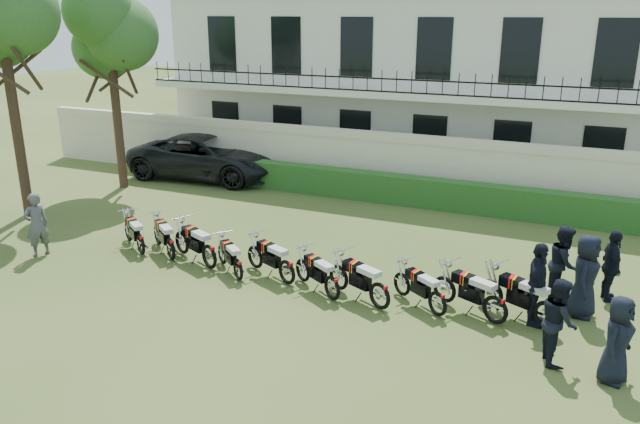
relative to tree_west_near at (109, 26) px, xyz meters
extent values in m
plane|color=#384B1E|center=(8.96, -5.00, -5.89)|extent=(100.00, 100.00, 0.00)
cube|color=beige|center=(8.96, 3.00, -4.89)|extent=(30.00, 0.30, 2.00)
cube|color=beige|center=(8.96, 3.00, -3.74)|extent=(30.00, 0.35, 0.30)
cube|color=#244A1A|center=(9.96, 2.20, -5.39)|extent=(18.00, 0.60, 1.00)
cube|color=silver|center=(8.96, 9.00, -2.39)|extent=(20.00, 8.00, 7.00)
cube|color=silver|center=(8.96, 4.30, -2.39)|extent=(20.00, 1.40, 0.25)
cube|color=black|center=(8.96, 3.65, -1.79)|extent=(20.00, 0.05, 0.05)
cube|color=black|center=(8.96, 3.65, -2.24)|extent=(20.00, 0.05, 0.05)
cube|color=black|center=(1.46, 5.02, -4.29)|extent=(1.30, 0.12, 2.20)
cube|color=black|center=(1.46, 5.02, -0.79)|extent=(1.30, 0.12, 2.20)
cube|color=black|center=(4.46, 5.02, -4.29)|extent=(1.30, 0.12, 2.20)
cube|color=black|center=(4.46, 5.02, -0.79)|extent=(1.30, 0.12, 2.20)
cube|color=black|center=(7.46, 5.02, -4.29)|extent=(1.30, 0.12, 2.20)
cube|color=black|center=(7.46, 5.02, -0.79)|extent=(1.30, 0.12, 2.20)
cube|color=black|center=(10.46, 5.02, -4.29)|extent=(1.30, 0.12, 2.20)
cube|color=black|center=(10.46, 5.02, -0.79)|extent=(1.30, 0.12, 2.20)
cube|color=black|center=(13.46, 5.02, -4.29)|extent=(1.30, 0.12, 2.20)
cube|color=black|center=(13.46, 5.02, -0.79)|extent=(1.30, 0.12, 2.20)
cube|color=black|center=(16.46, 5.02, -4.29)|extent=(1.30, 0.12, 2.20)
cube|color=black|center=(16.46, 5.02, -0.79)|extent=(1.30, 0.12, 2.20)
cylinder|color=#473323|center=(-0.54, -4.00, -2.91)|extent=(0.32, 0.32, 5.95)
sphere|color=#2C4F1F|center=(-0.14, -3.80, 0.49)|extent=(2.60, 2.60, 2.60)
cylinder|color=#473323|center=(-0.04, 0.00, -3.26)|extent=(0.32, 0.32, 5.25)
sphere|color=#2C4F1F|center=(0.36, 0.20, -0.26)|extent=(2.60, 2.60, 2.60)
sphere|color=#2C4F1F|center=(-0.64, 0.30, -0.79)|extent=(2.20, 2.20, 2.20)
sphere|color=#2C4F1F|center=(0.06, -0.50, 0.49)|extent=(2.40, 2.40, 2.40)
torus|color=black|center=(5.71, -5.71, -5.60)|extent=(0.53, 0.41, 0.59)
torus|color=black|center=(4.67, -4.99, -5.60)|extent=(0.53, 0.41, 0.59)
cube|color=black|center=(5.23, -5.38, -5.46)|extent=(0.53, 0.44, 0.29)
cube|color=black|center=(5.05, -5.25, -5.20)|extent=(0.50, 0.45, 0.21)
cube|color=red|center=(5.05, -5.25, -5.19)|extent=(0.14, 0.27, 0.22)
cube|color=#DD9D0B|center=(5.09, -5.29, -5.19)|extent=(0.11, 0.26, 0.22)
cube|color=silver|center=(5.44, -5.53, -5.16)|extent=(0.57, 0.49, 0.12)
cylinder|color=silver|center=(4.79, -5.08, -4.91)|extent=(0.35, 0.49, 0.03)
torus|color=black|center=(6.70, -5.73, -5.59)|extent=(0.55, 0.45, 0.62)
torus|color=black|center=(5.66, -4.94, -5.59)|extent=(0.55, 0.45, 0.62)
cube|color=black|center=(6.22, -5.37, -5.43)|extent=(0.55, 0.48, 0.30)
cube|color=black|center=(6.03, -5.22, -5.16)|extent=(0.52, 0.48, 0.22)
cube|color=red|center=(6.03, -5.22, -5.15)|extent=(0.16, 0.28, 0.23)
cube|color=#DD9D0B|center=(6.08, -5.26, -5.15)|extent=(0.13, 0.28, 0.23)
cube|color=silver|center=(6.44, -5.53, -5.12)|extent=(0.59, 0.53, 0.12)
cylinder|color=silver|center=(5.78, -5.03, -4.86)|extent=(0.39, 0.50, 0.03)
torus|color=black|center=(8.09, -5.70, -5.57)|extent=(0.63, 0.36, 0.65)
torus|color=black|center=(6.82, -5.13, -5.57)|extent=(0.63, 0.36, 0.65)
cube|color=black|center=(7.50, -5.44, -5.41)|extent=(0.62, 0.42, 0.32)
cube|color=black|center=(7.28, -5.33, -5.12)|extent=(0.55, 0.45, 0.24)
cube|color=red|center=(7.28, -5.33, -5.11)|extent=(0.11, 0.29, 0.25)
cube|color=#DD9D0B|center=(7.34, -5.36, -5.11)|extent=(0.07, 0.29, 0.25)
cube|color=silver|center=(7.76, -5.55, -5.08)|extent=(0.64, 0.48, 0.13)
cylinder|color=silver|center=(6.97, -5.19, -4.80)|extent=(0.29, 0.60, 0.03)
torus|color=black|center=(8.97, -6.09, -5.62)|extent=(0.48, 0.41, 0.55)
torus|color=black|center=(8.05, -5.37, -5.62)|extent=(0.48, 0.41, 0.55)
cube|color=black|center=(8.54, -5.76, -5.48)|extent=(0.49, 0.44, 0.27)
cube|color=black|center=(8.38, -5.63, -5.24)|extent=(0.47, 0.44, 0.20)
cube|color=red|center=(8.38, -5.63, -5.23)|extent=(0.15, 0.25, 0.21)
cube|color=#DD9D0B|center=(8.42, -5.66, -5.23)|extent=(0.12, 0.25, 0.21)
cube|color=silver|center=(8.74, -5.91, -5.20)|extent=(0.53, 0.48, 0.11)
cylinder|color=silver|center=(8.15, -5.45, -4.97)|extent=(0.36, 0.44, 0.03)
torus|color=black|center=(10.32, -5.73, -5.59)|extent=(0.60, 0.34, 0.62)
torus|color=black|center=(9.12, -5.18, -5.59)|extent=(0.60, 0.34, 0.62)
cube|color=black|center=(9.76, -5.48, -5.43)|extent=(0.58, 0.40, 0.30)
cube|color=black|center=(9.55, -5.38, -5.16)|extent=(0.52, 0.43, 0.22)
cube|color=red|center=(9.55, -5.38, -5.15)|extent=(0.10, 0.28, 0.23)
cube|color=#DD9D0B|center=(9.61, -5.40, -5.15)|extent=(0.07, 0.28, 0.23)
cube|color=silver|center=(10.01, -5.59, -5.12)|extent=(0.61, 0.45, 0.12)
cylinder|color=silver|center=(9.26, -5.24, -4.86)|extent=(0.28, 0.56, 0.03)
torus|color=black|center=(11.60, -6.13, -5.60)|extent=(0.54, 0.38, 0.59)
torus|color=black|center=(10.54, -5.48, -5.60)|extent=(0.54, 0.38, 0.59)
cube|color=black|center=(11.11, -5.83, -5.46)|extent=(0.54, 0.42, 0.29)
cube|color=black|center=(10.92, -5.71, -5.20)|extent=(0.50, 0.44, 0.21)
cube|color=red|center=(10.92, -5.71, -5.19)|extent=(0.13, 0.27, 0.22)
cube|color=#DD9D0B|center=(10.97, -5.74, -5.19)|extent=(0.10, 0.26, 0.22)
cube|color=silver|center=(11.33, -5.97, -5.16)|extent=(0.57, 0.47, 0.12)
cylinder|color=silver|center=(10.66, -5.55, -4.91)|extent=(0.33, 0.50, 0.03)
torus|color=black|center=(12.84, -6.11, -5.58)|extent=(0.61, 0.36, 0.64)
torus|color=black|center=(11.61, -5.53, -5.58)|extent=(0.61, 0.36, 0.64)
cube|color=black|center=(12.27, -5.84, -5.42)|extent=(0.60, 0.41, 0.31)
cube|color=black|center=(12.06, -5.74, -5.14)|extent=(0.54, 0.45, 0.23)
cube|color=red|center=(12.06, -5.74, -5.13)|extent=(0.11, 0.29, 0.24)
cube|color=#DD9D0B|center=(12.11, -5.76, -5.13)|extent=(0.08, 0.28, 0.24)
cube|color=silver|center=(12.53, -5.96, -5.10)|extent=(0.62, 0.47, 0.12)
cylinder|color=silver|center=(11.75, -5.59, -4.83)|extent=(0.30, 0.58, 0.03)
torus|color=black|center=(13.99, -5.94, -5.61)|extent=(0.52, 0.39, 0.57)
torus|color=black|center=(12.98, -5.26, -5.61)|extent=(0.52, 0.39, 0.57)
cube|color=black|center=(13.52, -5.62, -5.47)|extent=(0.52, 0.42, 0.28)
cube|color=black|center=(13.34, -5.50, -5.22)|extent=(0.48, 0.44, 0.21)
cube|color=red|center=(13.34, -5.50, -5.21)|extent=(0.13, 0.26, 0.21)
cube|color=#DD9D0B|center=(13.39, -5.54, -5.21)|extent=(0.11, 0.26, 0.21)
cube|color=silver|center=(13.73, -5.76, -5.18)|extent=(0.55, 0.47, 0.11)
cylinder|color=silver|center=(13.09, -5.34, -4.94)|extent=(0.33, 0.48, 0.03)
torus|color=black|center=(15.30, -5.74, -5.58)|extent=(0.61, 0.35, 0.63)
torus|color=black|center=(14.08, -5.16, -5.58)|extent=(0.61, 0.35, 0.63)
cube|color=black|center=(14.74, -5.48, -5.42)|extent=(0.60, 0.41, 0.31)
cube|color=black|center=(14.52, -5.37, -5.14)|extent=(0.54, 0.44, 0.23)
cube|color=red|center=(14.52, -5.37, -5.13)|extent=(0.11, 0.29, 0.24)
cube|color=#DD9D0B|center=(14.58, -5.40, -5.13)|extent=(0.08, 0.28, 0.24)
cube|color=silver|center=(14.99, -5.59, -5.10)|extent=(0.62, 0.47, 0.12)
cylinder|color=silver|center=(14.22, -5.23, -4.83)|extent=(0.29, 0.58, 0.03)
torus|color=black|center=(16.37, -5.64, -5.56)|extent=(0.64, 0.38, 0.66)
torus|color=black|center=(15.10, -5.02, -5.56)|extent=(0.64, 0.38, 0.66)
cube|color=black|center=(15.78, -5.36, -5.40)|extent=(0.62, 0.44, 0.33)
cube|color=black|center=(15.56, -5.25, -5.11)|extent=(0.56, 0.47, 0.24)
cube|color=red|center=(15.56, -5.25, -5.10)|extent=(0.12, 0.30, 0.25)
cube|color=#DD9D0B|center=(15.61, -5.27, -5.10)|extent=(0.09, 0.30, 0.25)
cube|color=silver|center=(16.04, -5.49, -5.06)|extent=(0.65, 0.50, 0.13)
cylinder|color=silver|center=(15.24, -5.09, -4.78)|extent=(0.32, 0.60, 0.03)
imported|color=black|center=(2.16, 2.46, -5.03)|extent=(6.41, 3.32, 1.73)
imported|color=#58585D|center=(2.65, -6.48, -5.00)|extent=(0.62, 0.75, 1.78)
imported|color=black|center=(16.99, -6.77, -5.06)|extent=(0.77, 0.94, 1.66)
imported|color=black|center=(15.98, -6.47, -5.04)|extent=(0.86, 0.98, 1.69)
imported|color=black|center=(15.44, -5.10, -4.97)|extent=(0.53, 1.11, 1.84)
imported|color=black|center=(16.36, -4.25, -4.95)|extent=(0.70, 0.98, 1.87)
imported|color=black|center=(15.88, -3.57, -5.00)|extent=(0.74, 0.91, 1.79)
imported|color=black|center=(16.89, -3.18, -5.04)|extent=(0.69, 1.07, 1.70)
camera|label=1|loc=(16.17, -17.91, 0.50)|focal=35.00mm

